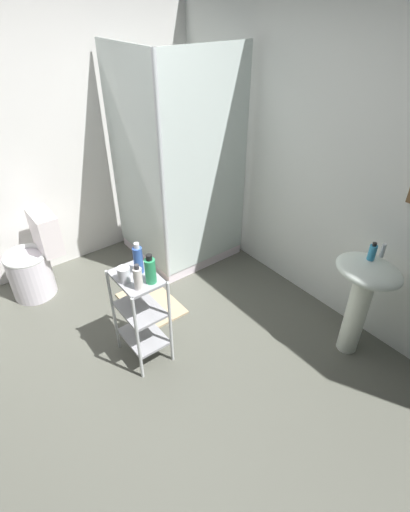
% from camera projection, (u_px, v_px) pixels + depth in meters
% --- Properties ---
extents(ground_plane, '(4.20, 4.20, 0.02)m').
position_uv_depth(ground_plane, '(133.00, 391.00, 2.70)').
color(ground_plane, '#53544A').
extents(wall_back, '(4.20, 0.14, 2.50)m').
position_uv_depth(wall_back, '(333.00, 160.00, 2.91)').
color(wall_back, white).
rests_on(wall_back, ground_plane).
extents(wall_left, '(0.10, 4.20, 2.50)m').
position_uv_depth(wall_left, '(8.00, 145.00, 3.20)').
color(wall_left, silver).
rests_on(wall_left, ground_plane).
extents(shower_stall, '(0.92, 0.92, 2.00)m').
position_uv_depth(shower_stall, '(177.00, 216.00, 3.82)').
color(shower_stall, white).
rests_on(shower_stall, ground_plane).
extents(pedestal_sink, '(0.46, 0.37, 0.81)m').
position_uv_depth(pedestal_sink, '(363.00, 290.00, 2.70)').
color(pedestal_sink, white).
rests_on(pedestal_sink, ground_plane).
extents(sink_faucet, '(0.03, 0.03, 0.10)m').
position_uv_depth(sink_faucet, '(383.00, 251.00, 2.60)').
color(sink_faucet, silver).
rests_on(sink_faucet, pedestal_sink).
extents(toilet, '(0.37, 0.49, 0.76)m').
position_uv_depth(toilet, '(34.00, 263.00, 3.42)').
color(toilet, white).
rests_on(toilet, ground_plane).
extents(storage_cart, '(0.38, 0.28, 0.74)m').
position_uv_depth(storage_cart, '(141.00, 311.00, 2.73)').
color(storage_cart, silver).
rests_on(storage_cart, ground_plane).
extents(hand_soap_bottle, '(0.05, 0.05, 0.13)m').
position_uv_depth(hand_soap_bottle, '(372.00, 252.00, 2.57)').
color(hand_soap_bottle, '#389ED1').
rests_on(hand_soap_bottle, pedestal_sink).
extents(shampoo_bottle_blue, '(0.06, 0.06, 0.23)m').
position_uv_depth(shampoo_bottle_blue, '(138.00, 259.00, 2.55)').
color(shampoo_bottle_blue, '#345AAF').
rests_on(shampoo_bottle_blue, storage_cart).
extents(lotion_bottle_white, '(0.06, 0.06, 0.18)m').
position_uv_depth(lotion_bottle_white, '(138.00, 278.00, 2.42)').
color(lotion_bottle_white, white).
rests_on(lotion_bottle_white, storage_cart).
extents(body_wash_bottle_green, '(0.07, 0.07, 0.21)m').
position_uv_depth(body_wash_bottle_green, '(150.00, 270.00, 2.46)').
color(body_wash_bottle_green, '#2D9B5F').
rests_on(body_wash_bottle_green, storage_cart).
extents(rinse_cup, '(0.08, 0.08, 0.10)m').
position_uv_depth(rinse_cup, '(124.00, 274.00, 2.49)').
color(rinse_cup, silver).
rests_on(rinse_cup, storage_cart).
extents(bath_mat, '(0.60, 0.40, 0.02)m').
position_uv_depth(bath_mat, '(151.00, 303.00, 3.44)').
color(bath_mat, tan).
rests_on(bath_mat, ground_plane).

